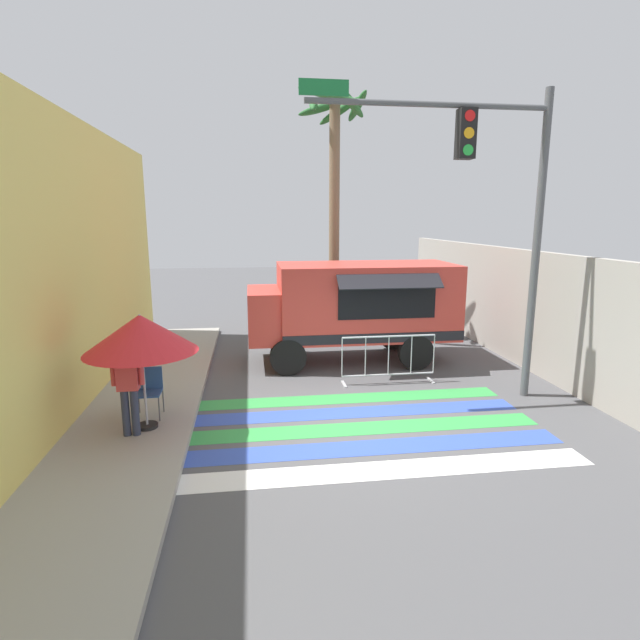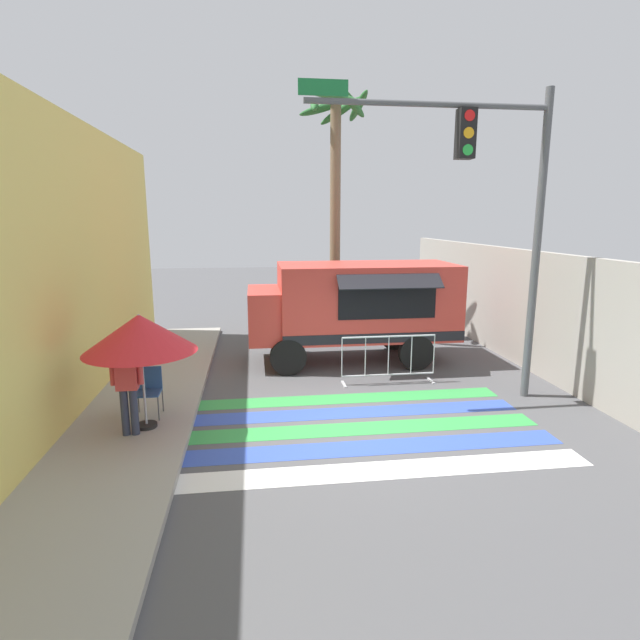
# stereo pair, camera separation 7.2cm
# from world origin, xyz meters

# --- Properties ---
(ground_plane) EXTENTS (60.00, 60.00, 0.00)m
(ground_plane) POSITION_xyz_m (0.00, 0.00, 0.00)
(ground_plane) COLOR #4C4C4F
(sidewalk_left) EXTENTS (4.40, 16.00, 0.12)m
(sidewalk_left) POSITION_xyz_m (-5.21, 0.00, 0.06)
(sidewalk_left) COLOR #99968E
(sidewalk_left) RESTS_ON ground_plane
(building_left_facade) EXTENTS (0.25, 16.00, 5.58)m
(building_left_facade) POSITION_xyz_m (-5.25, 0.00, 2.79)
(building_left_facade) COLOR #E5D166
(building_left_facade) RESTS_ON ground_plane
(concrete_wall_right) EXTENTS (0.20, 16.00, 2.92)m
(concrete_wall_right) POSITION_xyz_m (4.89, 3.00, 1.46)
(concrete_wall_right) COLOR #A39E93
(concrete_wall_right) RESTS_ON ground_plane
(crosswalk_painted) EXTENTS (6.40, 3.60, 0.01)m
(crosswalk_painted) POSITION_xyz_m (0.00, -0.33, 0.00)
(crosswalk_painted) COLOR white
(crosswalk_painted) RESTS_ON ground_plane
(food_truck) EXTENTS (5.28, 2.63, 2.55)m
(food_truck) POSITION_xyz_m (0.60, 3.98, 1.52)
(food_truck) COLOR #D13D33
(food_truck) RESTS_ON ground_plane
(traffic_signal_pole) EXTENTS (4.85, 0.29, 6.12)m
(traffic_signal_pole) POSITION_xyz_m (2.79, 0.88, 4.22)
(traffic_signal_pole) COLOR #515456
(traffic_signal_pole) RESTS_ON ground_plane
(patio_umbrella) EXTENTS (1.88, 1.88, 2.00)m
(patio_umbrella) POSITION_xyz_m (-3.78, -0.04, 1.79)
(patio_umbrella) COLOR black
(patio_umbrella) RESTS_ON sidewalk_left
(folding_chair) EXTENTS (0.46, 0.46, 0.89)m
(folding_chair) POSITION_xyz_m (-3.84, 0.55, 0.65)
(folding_chair) COLOR #4C4C51
(folding_chair) RESTS_ON sidewalk_left
(vendor_person) EXTENTS (0.53, 0.22, 1.70)m
(vendor_person) POSITION_xyz_m (-3.97, -0.32, 1.09)
(vendor_person) COLOR #2D3347
(vendor_person) RESTS_ON sidewalk_left
(barricade_front) EXTENTS (2.16, 0.44, 1.11)m
(barricade_front) POSITION_xyz_m (1.11, 2.06, 0.56)
(barricade_front) COLOR #B7BABF
(barricade_front) RESTS_ON ground_plane
(palm_tree) EXTENTS (2.15, 2.44, 7.47)m
(palm_tree) POSITION_xyz_m (0.64, 6.79, 5.28)
(palm_tree) COLOR #7A664C
(palm_tree) RESTS_ON ground_plane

